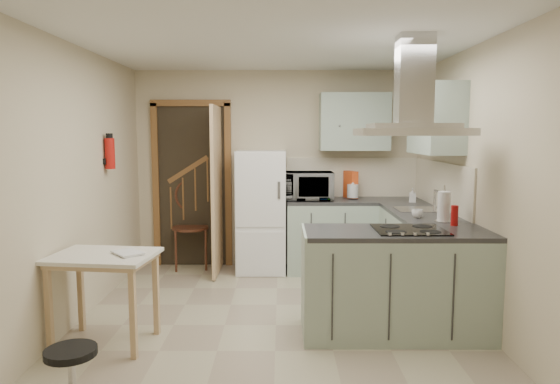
{
  "coord_description": "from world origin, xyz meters",
  "views": [
    {
      "loc": [
        0.05,
        -4.3,
        1.71
      ],
      "look_at": [
        0.04,
        0.45,
        1.15
      ],
      "focal_mm": 32.0,
      "sensor_mm": 36.0,
      "label": 1
    }
  ],
  "objects_px": {
    "fridge": "(261,211)",
    "drop_leaf_table": "(105,299)",
    "extractor_hood": "(413,132)",
    "bentwood_chair": "(190,228)",
    "microwave": "(307,186)",
    "stool": "(72,381)",
    "peninsula": "(396,282)"
  },
  "relations": [
    {
      "from": "fridge",
      "to": "drop_leaf_table",
      "type": "distance_m",
      "value": 2.52
    },
    {
      "from": "extractor_hood",
      "to": "bentwood_chair",
      "type": "bearing_deg",
      "value": 136.53
    },
    {
      "from": "drop_leaf_table",
      "to": "bentwood_chair",
      "type": "bearing_deg",
      "value": 90.09
    },
    {
      "from": "fridge",
      "to": "extractor_hood",
      "type": "relative_size",
      "value": 1.67
    },
    {
      "from": "fridge",
      "to": "microwave",
      "type": "xyz_separation_m",
      "value": [
        0.56,
        -0.03,
        0.32
      ]
    },
    {
      "from": "microwave",
      "to": "extractor_hood",
      "type": "bearing_deg",
      "value": -69.11
    },
    {
      "from": "stool",
      "to": "microwave",
      "type": "xyz_separation_m",
      "value": [
        1.59,
        3.18,
        0.86
      ]
    },
    {
      "from": "fridge",
      "to": "extractor_hood",
      "type": "distance_m",
      "value": 2.57
    },
    {
      "from": "peninsula",
      "to": "microwave",
      "type": "height_order",
      "value": "microwave"
    },
    {
      "from": "microwave",
      "to": "stool",
      "type": "bearing_deg",
      "value": -117.04
    },
    {
      "from": "drop_leaf_table",
      "to": "microwave",
      "type": "bearing_deg",
      "value": 57.75
    },
    {
      "from": "extractor_hood",
      "to": "drop_leaf_table",
      "type": "bearing_deg",
      "value": -175.08
    },
    {
      "from": "extractor_hood",
      "to": "stool",
      "type": "height_order",
      "value": "extractor_hood"
    },
    {
      "from": "stool",
      "to": "peninsula",
      "type": "bearing_deg",
      "value": 28.79
    },
    {
      "from": "extractor_hood",
      "to": "bentwood_chair",
      "type": "distance_m",
      "value": 3.31
    },
    {
      "from": "fridge",
      "to": "drop_leaf_table",
      "type": "xyz_separation_m",
      "value": [
        -1.18,
        -2.2,
        -0.38
      ]
    },
    {
      "from": "fridge",
      "to": "peninsula",
      "type": "bearing_deg",
      "value": -58.26
    },
    {
      "from": "fridge",
      "to": "stool",
      "type": "height_order",
      "value": "fridge"
    },
    {
      "from": "peninsula",
      "to": "microwave",
      "type": "bearing_deg",
      "value": 108.76
    },
    {
      "from": "drop_leaf_table",
      "to": "extractor_hood",
      "type": "bearing_deg",
      "value": 11.6
    },
    {
      "from": "fridge",
      "to": "extractor_hood",
      "type": "height_order",
      "value": "extractor_hood"
    },
    {
      "from": "fridge",
      "to": "drop_leaf_table",
      "type": "relative_size",
      "value": 1.88
    },
    {
      "from": "drop_leaf_table",
      "to": "microwave",
      "type": "xyz_separation_m",
      "value": [
        1.75,
        2.16,
        0.7
      ]
    },
    {
      "from": "extractor_hood",
      "to": "drop_leaf_table",
      "type": "relative_size",
      "value": 1.13
    },
    {
      "from": "peninsula",
      "to": "bentwood_chair",
      "type": "xyz_separation_m",
      "value": [
        -2.14,
        2.12,
        0.06
      ]
    },
    {
      "from": "fridge",
      "to": "bentwood_chair",
      "type": "relative_size",
      "value": 1.46
    },
    {
      "from": "bentwood_chair",
      "to": "peninsula",
      "type": "bearing_deg",
      "value": -55.77
    },
    {
      "from": "extractor_hood",
      "to": "bentwood_chair",
      "type": "height_order",
      "value": "extractor_hood"
    },
    {
      "from": "peninsula",
      "to": "stool",
      "type": "relative_size",
      "value": 3.71
    },
    {
      "from": "peninsula",
      "to": "extractor_hood",
      "type": "bearing_deg",
      "value": 0.0
    },
    {
      "from": "fridge",
      "to": "bentwood_chair",
      "type": "xyz_separation_m",
      "value": [
        -0.91,
        0.14,
        -0.24
      ]
    },
    {
      "from": "extractor_hood",
      "to": "microwave",
      "type": "distance_m",
      "value": 2.19
    }
  ]
}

